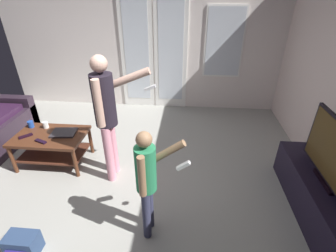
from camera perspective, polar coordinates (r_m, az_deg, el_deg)
ground_plane at (r=3.28m, az=-12.80°, el=-13.38°), size 5.36×5.00×0.02m
wall_back_with_doors at (r=4.88m, az=-5.32°, el=19.00°), size 5.36×0.09×2.65m
coffee_table at (r=3.73m, az=-25.53°, el=-3.48°), size 0.93×0.61×0.45m
tv_stand at (r=3.17m, az=31.66°, el=-14.18°), size 0.42×1.53×0.44m
flat_screen_tv at (r=2.86m, az=34.54°, el=-5.80°), size 0.08×1.04×0.67m
person_adult at (r=2.89m, az=-14.16°, el=3.58°), size 0.70×0.43×1.59m
person_child at (r=2.23m, az=-4.85°, el=-11.92°), size 0.49×0.32×1.18m
backpack at (r=2.86m, az=-30.87°, el=-22.73°), size 0.29×0.22×0.22m
laptop_closed at (r=3.61m, az=-23.17°, el=-1.45°), size 0.34×0.28×0.03m
cup_near_edge at (r=3.85m, az=-26.74°, el=0.25°), size 0.08×0.08×0.09m
cup_by_laptop at (r=3.97m, az=-29.45°, el=0.36°), size 0.08×0.08×0.09m
tv_remote_black at (r=3.76m, az=-30.33°, el=-2.05°), size 0.15×0.16×0.02m
dvd_remote_slim at (r=3.54m, az=-27.65°, el=-3.21°), size 0.18×0.11×0.02m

